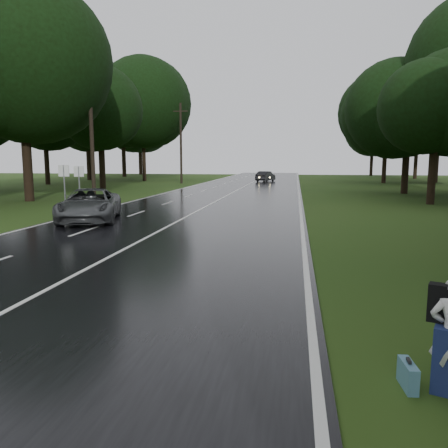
# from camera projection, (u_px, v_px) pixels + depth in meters

# --- Properties ---
(ground) EXTENTS (160.00, 160.00, 0.00)m
(ground) POSITION_uv_depth(u_px,v_px,m) (43.00, 294.00, 9.76)
(ground) COLOR #274113
(ground) RESTS_ON ground
(road) EXTENTS (12.00, 140.00, 0.04)m
(road) POSITION_uv_depth(u_px,v_px,m) (211.00, 204.00, 29.30)
(road) COLOR black
(road) RESTS_ON ground
(lane_center) EXTENTS (0.12, 140.00, 0.01)m
(lane_center) POSITION_uv_depth(u_px,v_px,m) (211.00, 204.00, 29.30)
(lane_center) COLOR silver
(lane_center) RESTS_ON road
(grey_car) EXTENTS (4.05, 5.99, 1.52)m
(grey_car) POSITION_uv_depth(u_px,v_px,m) (90.00, 205.00, 21.00)
(grey_car) COLOR #444648
(grey_car) RESTS_ON road
(far_car) EXTENTS (2.51, 4.36, 1.36)m
(far_car) POSITION_uv_depth(u_px,v_px,m) (266.00, 176.00, 58.87)
(far_car) COLOR black
(far_car) RESTS_ON road
(suitcase) EXTENTS (0.18, 0.49, 0.34)m
(suitcase) POSITION_uv_depth(u_px,v_px,m) (408.00, 375.00, 5.72)
(suitcase) COLOR teal
(suitcase) RESTS_ON ground
(utility_pole_mid) EXTENTS (1.80, 0.28, 9.36)m
(utility_pole_mid) POSITION_uv_depth(u_px,v_px,m) (94.00, 202.00, 31.15)
(utility_pole_mid) COLOR black
(utility_pole_mid) RESTS_ON ground
(utility_pole_far) EXTENTS (1.80, 0.28, 9.72)m
(utility_pole_far) POSITION_uv_depth(u_px,v_px,m) (181.00, 183.00, 54.85)
(utility_pole_far) COLOR black
(utility_pole_far) RESTS_ON ground
(road_sign_a) EXTENTS (0.63, 0.10, 2.64)m
(road_sign_a) POSITION_uv_depth(u_px,v_px,m) (66.00, 212.00, 24.75)
(road_sign_a) COLOR white
(road_sign_a) RESTS_ON ground
(road_sign_b) EXTENTS (0.61, 0.10, 2.54)m
(road_sign_b) POSITION_uv_depth(u_px,v_px,m) (81.00, 209.00, 26.43)
(road_sign_b) COLOR white
(road_sign_b) RESTS_ON ground
(tree_left_d) EXTENTS (10.41, 10.41, 16.27)m
(tree_left_d) POSITION_uv_depth(u_px,v_px,m) (30.00, 201.00, 31.55)
(tree_left_d) COLOR black
(tree_left_d) RESTS_ON ground
(tree_left_e) EXTENTS (9.21, 9.21, 14.40)m
(tree_left_e) POSITION_uv_depth(u_px,v_px,m) (103.00, 188.00, 45.32)
(tree_left_e) COLOR black
(tree_left_e) RESTS_ON ground
(tree_left_f) EXTENTS (11.50, 11.50, 17.97)m
(tree_left_f) POSITION_uv_depth(u_px,v_px,m) (145.00, 181.00, 61.50)
(tree_left_f) COLOR black
(tree_left_f) RESTS_ON ground
(tree_right_d) EXTENTS (7.63, 7.63, 11.93)m
(tree_right_d) POSITION_uv_depth(u_px,v_px,m) (430.00, 204.00, 29.33)
(tree_right_d) COLOR black
(tree_right_d) RESTS_ON ground
(tree_right_e) EXTENTS (7.74, 7.74, 12.09)m
(tree_right_e) POSITION_uv_depth(u_px,v_px,m) (404.00, 194.00, 38.53)
(tree_right_e) COLOR black
(tree_right_e) RESTS_ON ground
(tree_right_f) EXTENTS (9.57, 9.57, 14.95)m
(tree_right_f) POSITION_uv_depth(u_px,v_px,m) (383.00, 183.00, 55.66)
(tree_right_f) COLOR black
(tree_right_f) RESTS_ON ground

